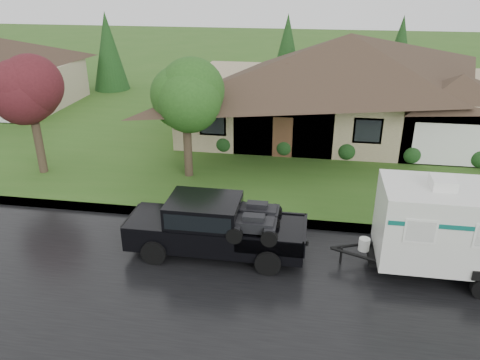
% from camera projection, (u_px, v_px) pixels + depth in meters
% --- Properties ---
extents(ground, '(140.00, 140.00, 0.00)m').
position_uv_depth(ground, '(297.00, 258.00, 15.79)').
color(ground, '#2F581B').
rests_on(ground, ground).
extents(road, '(140.00, 8.00, 0.01)m').
position_uv_depth(road, '(294.00, 295.00, 13.99)').
color(road, black).
rests_on(road, ground).
extents(curb, '(140.00, 0.50, 0.15)m').
position_uv_depth(curb, '(300.00, 224.00, 17.79)').
color(curb, gray).
rests_on(curb, ground).
extents(lawn, '(140.00, 26.00, 0.15)m').
position_uv_depth(lawn, '(309.00, 125.00, 29.29)').
color(lawn, '#2F581B').
rests_on(lawn, ground).
extents(house_main, '(19.44, 10.80, 6.90)m').
position_uv_depth(house_main, '(353.00, 73.00, 26.47)').
color(house_main, gray).
rests_on(house_main, lawn).
extents(tree_left_green, '(3.21, 3.21, 5.31)m').
position_uv_depth(tree_left_green, '(185.00, 98.00, 20.36)').
color(tree_left_green, '#382B1E').
rests_on(tree_left_green, lawn).
extents(tree_red, '(3.29, 3.29, 5.45)m').
position_uv_depth(tree_red, '(30.00, 93.00, 20.71)').
color(tree_red, '#382B1E').
rests_on(tree_red, lawn).
extents(shrub_row, '(13.60, 1.00, 1.00)m').
position_uv_depth(shrub_row, '(347.00, 149.00, 23.62)').
color(shrub_row, '#143814').
rests_on(shrub_row, lawn).
extents(pickup_truck, '(5.94, 2.26, 1.98)m').
position_uv_depth(pickup_truck, '(213.00, 225.00, 15.72)').
color(pickup_truck, black).
rests_on(pickup_truck, ground).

